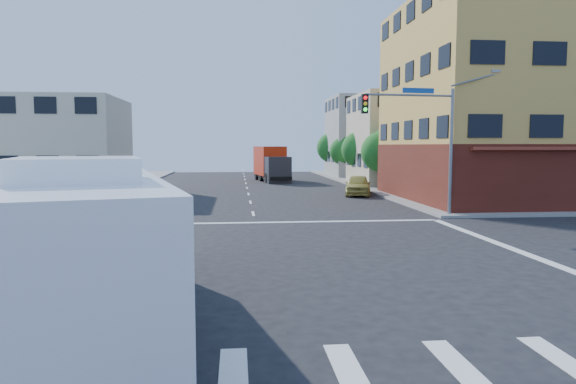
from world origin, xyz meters
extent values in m
plane|color=black|center=(0.00, 0.00, 0.00)|extent=(120.00, 120.00, 0.00)
cube|color=gray|center=(35.00, 35.00, 0.07)|extent=(50.00, 50.00, 0.15)
cube|color=gold|center=(20.00, 18.50, 7.00)|extent=(18.00, 15.00, 14.00)
cube|color=#521B12|center=(20.00, 18.50, 2.00)|extent=(18.09, 15.08, 4.00)
cube|color=#C6B897|center=(17.00, 34.00, 4.50)|extent=(12.00, 10.00, 9.00)
cube|color=#979792|center=(17.00, 48.00, 5.00)|extent=(12.00, 10.00, 10.00)
cube|color=beige|center=(-17.00, 30.00, 4.00)|extent=(12.00, 10.00, 8.00)
cylinder|color=slate|center=(10.80, 10.80, 3.50)|extent=(0.18, 0.18, 7.00)
cylinder|color=slate|center=(8.30, 10.55, 6.60)|extent=(5.01, 0.62, 0.12)
cube|color=black|center=(5.80, 10.30, 6.10)|extent=(0.32, 0.30, 1.00)
sphere|color=#FF0C0C|center=(5.80, 10.13, 6.40)|extent=(0.20, 0.20, 0.20)
sphere|color=yellow|center=(5.80, 10.13, 6.10)|extent=(0.20, 0.20, 0.20)
sphere|color=#19FF33|center=(5.80, 10.13, 5.80)|extent=(0.20, 0.20, 0.20)
cube|color=#154592|center=(8.80, 10.60, 6.85)|extent=(1.80, 0.22, 0.28)
cube|color=gray|center=(13.30, 11.05, 8.00)|extent=(0.50, 0.22, 0.14)
cylinder|color=#3C2216|center=(11.80, 28.00, 0.96)|extent=(0.28, 0.28, 1.92)
sphere|color=#195919|center=(11.80, 28.00, 3.37)|extent=(3.60, 3.60, 3.60)
sphere|color=#195919|center=(12.20, 27.70, 4.27)|extent=(2.52, 2.52, 2.52)
cylinder|color=#3C2216|center=(11.80, 36.00, 1.00)|extent=(0.28, 0.28, 1.99)
sphere|color=#195919|center=(11.80, 36.00, 3.51)|extent=(3.80, 3.80, 3.80)
sphere|color=#195919|center=(12.20, 35.70, 4.46)|extent=(2.66, 2.66, 2.66)
cylinder|color=#3C2216|center=(11.80, 44.00, 0.94)|extent=(0.28, 0.28, 1.89)
sphere|color=#195919|center=(11.80, 44.00, 3.25)|extent=(3.40, 3.40, 3.40)
sphere|color=#195919|center=(12.20, 43.70, 4.10)|extent=(2.38, 2.38, 2.38)
cylinder|color=#3C2216|center=(11.80, 52.00, 1.01)|extent=(0.28, 0.28, 2.03)
sphere|color=#195919|center=(11.80, 52.00, 3.63)|extent=(4.00, 4.00, 4.00)
sphere|color=#195919|center=(12.20, 51.70, 4.63)|extent=(2.80, 2.80, 2.80)
cube|color=black|center=(-4.24, -4.85, 0.58)|extent=(5.72, 12.88, 0.47)
cube|color=white|center=(-4.24, -4.85, 1.86)|extent=(5.70, 12.85, 2.99)
cube|color=black|center=(-4.24, -4.85, 2.04)|extent=(5.66, 12.50, 1.31)
cube|color=black|center=(-5.78, 1.18, 1.94)|extent=(2.40, 0.67, 1.42)
cube|color=#E5590C|center=(-5.79, 1.21, 2.99)|extent=(1.96, 0.55, 0.29)
cube|color=white|center=(-4.24, -4.85, 3.29)|extent=(5.58, 12.59, 0.13)
cube|color=white|center=(-3.47, -7.90, 3.54)|extent=(2.38, 2.70, 0.38)
cube|color=#0E6E31|center=(-5.42, -5.69, 1.10)|extent=(1.44, 5.59, 0.29)
cube|color=#0E6E31|center=(-2.81, -5.03, 1.10)|extent=(1.44, 5.59, 0.29)
cylinder|color=black|center=(-6.45, -1.26, 0.55)|extent=(0.57, 1.13, 1.09)
cylinder|color=#99999E|center=(-6.59, -1.30, 0.55)|extent=(0.18, 0.54, 0.55)
cylinder|color=black|center=(-4.02, -0.64, 0.55)|extent=(0.57, 1.13, 1.09)
cylinder|color=#99999E|center=(-3.88, -0.61, 0.55)|extent=(0.18, 0.54, 0.55)
cylinder|color=black|center=(-2.04, -8.44, 0.55)|extent=(0.57, 1.13, 1.09)
cylinder|color=#99999E|center=(-1.89, -8.41, 0.55)|extent=(0.18, 0.54, 0.55)
cube|color=#232328|center=(3.32, 36.83, 1.38)|extent=(2.76, 2.67, 2.75)
cube|color=black|center=(3.47, 35.84, 1.80)|extent=(2.21, 0.42, 1.06)
cube|color=red|center=(2.71, 40.81, 2.22)|extent=(3.41, 6.25, 3.18)
cube|color=black|center=(2.90, 39.56, 0.58)|extent=(3.58, 8.73, 0.32)
cylinder|color=black|center=(2.19, 36.88, 0.53)|extent=(0.45, 1.09, 1.06)
cylinder|color=black|center=(4.39, 37.21, 0.53)|extent=(0.45, 1.09, 1.06)
cylinder|color=black|center=(1.72, 39.91, 0.53)|extent=(0.45, 1.09, 1.06)
cylinder|color=black|center=(3.92, 40.25, 0.53)|extent=(0.45, 1.09, 1.06)
cylinder|color=black|center=(1.32, 42.53, 0.53)|extent=(0.45, 1.09, 1.06)
cylinder|color=black|center=(3.52, 42.87, 0.53)|extent=(0.45, 1.09, 1.06)
imported|color=#B4A849|center=(8.59, 23.21, 0.81)|extent=(3.01, 5.08, 1.62)
camera|label=1|loc=(-0.91, -16.39, 3.92)|focal=32.00mm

